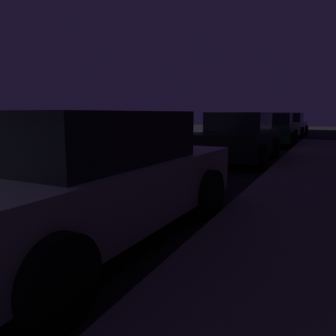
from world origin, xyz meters
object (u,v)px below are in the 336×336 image
car_green (271,129)px  car_silver (89,177)px  car_black (239,137)px  car_white (287,125)px

car_green → car_silver: bearing=-90.0°
car_silver → car_black: bearing=90.0°
car_silver → car_white: size_ratio=1.04×
car_silver → car_white: same height
car_white → car_black: bearing=-90.0°
car_black → car_white: bearing=90.0°
car_silver → car_green: 12.76m
car_silver → car_black: (0.00, 6.87, 0.00)m
car_silver → car_green: bearing=90.0°
car_silver → car_white: (-0.00, 18.60, -0.01)m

